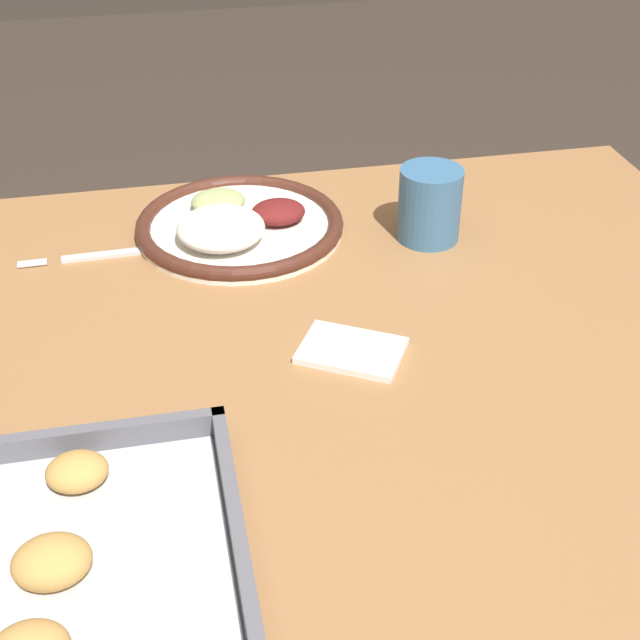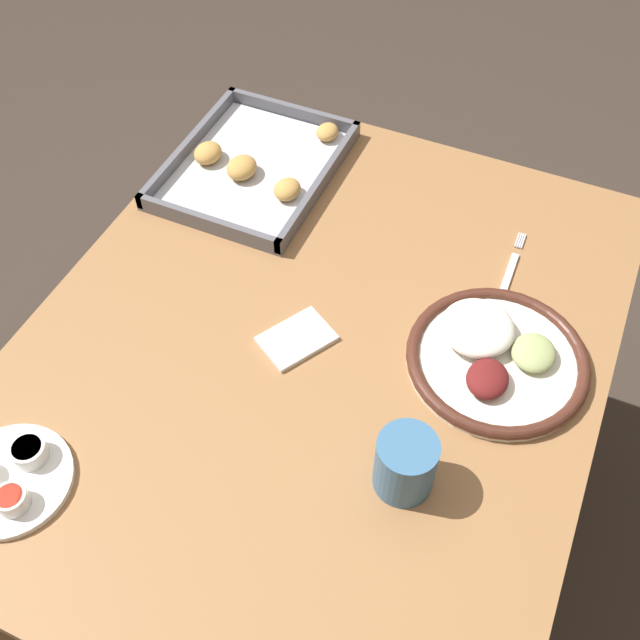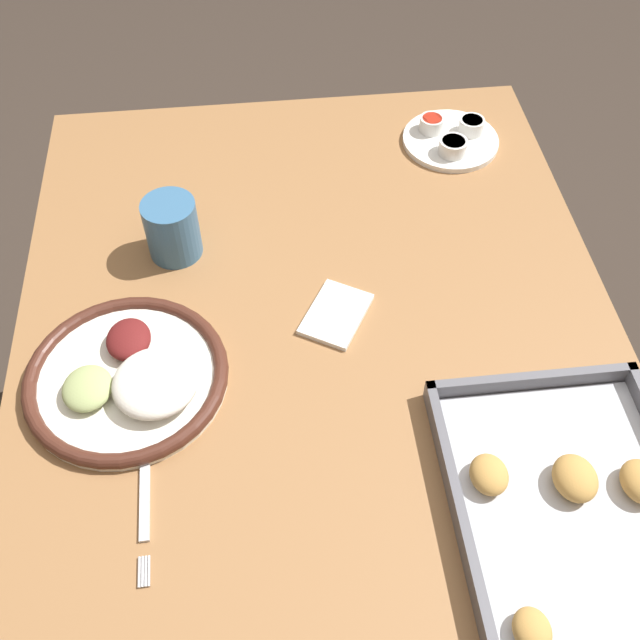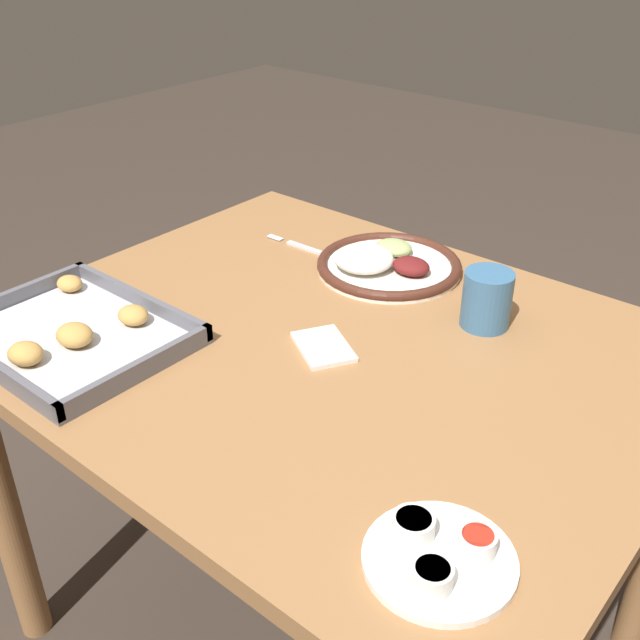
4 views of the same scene
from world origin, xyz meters
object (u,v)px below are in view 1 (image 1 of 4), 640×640
drinking_cup (430,204)px  napkin (352,351)px  fork (115,254)px  baking_tray (21,566)px  dinner_plate (238,224)px

drinking_cup → napkin: (0.15, 0.23, -0.04)m
fork → baking_tray: (0.08, 0.50, 0.01)m
fork → drinking_cup: drinking_cup is taller
drinking_cup → dinner_plate: bearing=-13.5°
dinner_plate → baking_tray: 0.57m
baking_tray → fork: bearing=-98.9°
dinner_plate → fork: (0.16, 0.02, -0.01)m
dinner_plate → baking_tray: (0.24, 0.52, -0.00)m
dinner_plate → baking_tray: dinner_plate is taller
drinking_cup → baking_tray: bearing=44.2°
dinner_plate → fork: bearing=8.5°
fork → napkin: size_ratio=1.64×
napkin → baking_tray: bearing=36.3°
dinner_plate → fork: 0.16m
dinner_plate → fork: size_ratio=1.27×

